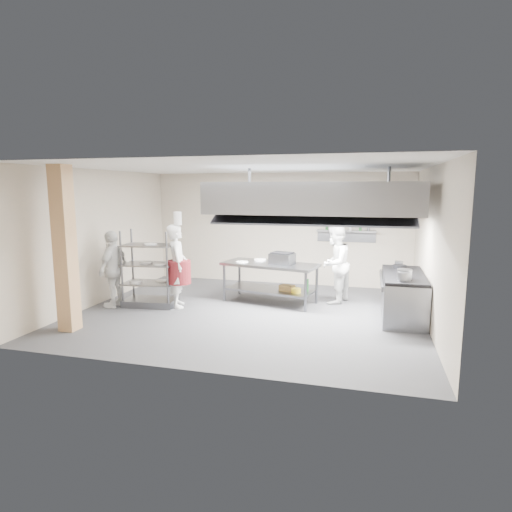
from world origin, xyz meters
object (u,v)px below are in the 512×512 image
(island, at_px, (270,283))
(chef_plating, at_px, (114,269))
(pass_rack, at_px, (149,268))
(cooking_range, at_px, (403,297))
(chef_head, at_px, (177,266))
(griddle, at_px, (282,259))
(chef_line, at_px, (335,264))
(stockpot, at_px, (405,274))

(island, height_order, chef_plating, chef_plating)
(pass_rack, bearing_deg, cooking_range, -1.21)
(pass_rack, distance_m, cooking_range, 5.41)
(pass_rack, bearing_deg, chef_plating, -165.76)
(chef_head, bearing_deg, island, -90.26)
(chef_plating, xyz_separation_m, griddle, (3.52, 1.15, 0.19))
(cooking_range, distance_m, chef_head, 4.77)
(chef_line, relative_size, chef_plating, 1.07)
(stockpot, bearing_deg, chef_plating, -177.64)
(island, relative_size, pass_rack, 1.27)
(island, distance_m, cooking_range, 2.88)
(chef_line, xyz_separation_m, chef_plating, (-4.65, -1.57, -0.06))
(chef_line, bearing_deg, chef_head, -49.54)
(island, relative_size, stockpot, 7.93)
(griddle, xyz_separation_m, stockpot, (2.53, -0.90, -0.04))
(chef_head, height_order, chef_plating, chef_head)
(island, distance_m, chef_head, 2.11)
(chef_line, bearing_deg, chef_plating, -51.18)
(stockpot, bearing_deg, pass_rack, 179.74)
(cooking_range, height_order, chef_line, chef_line)
(chef_plating, bearing_deg, cooking_range, 96.95)
(pass_rack, xyz_separation_m, stockpot, (5.33, -0.02, 0.15))
(island, bearing_deg, griddle, -1.28)
(griddle, bearing_deg, chef_line, 34.80)
(chef_plating, height_order, stockpot, chef_plating)
(pass_rack, distance_m, chef_head, 0.65)
(chef_plating, relative_size, stockpot, 6.25)
(chef_head, distance_m, stockpot, 4.69)
(stockpot, bearing_deg, chef_head, 178.76)
(chef_plating, bearing_deg, island, 110.24)
(chef_head, bearing_deg, cooking_range, -109.81)
(pass_rack, bearing_deg, stockpot, -6.95)
(griddle, bearing_deg, cooking_range, 6.52)
(cooking_range, relative_size, chef_head, 1.10)
(chef_head, height_order, stockpot, chef_head)
(chef_head, relative_size, griddle, 3.62)
(island, distance_m, pass_rack, 2.71)
(cooking_range, xyz_separation_m, chef_plating, (-6.08, -0.79, 0.42))
(chef_head, xyz_separation_m, griddle, (2.17, 0.80, 0.12))
(chef_head, relative_size, chef_plating, 1.08)
(chef_plating, xyz_separation_m, stockpot, (6.05, 0.25, 0.15))
(pass_rack, relative_size, chef_line, 0.93)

